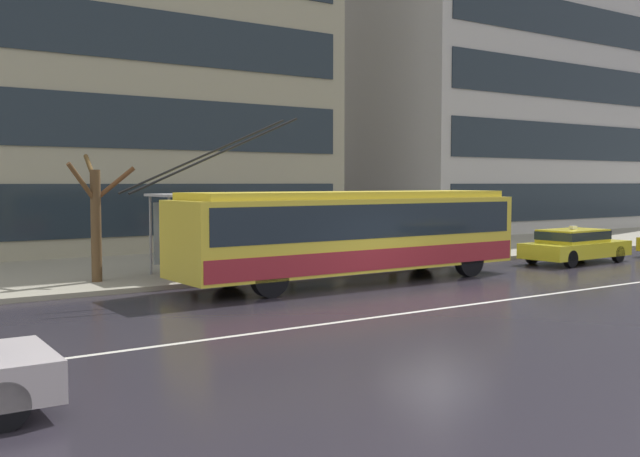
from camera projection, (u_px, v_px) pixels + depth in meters
The scene contains 13 objects.
ground_plane at pixel (435, 298), 18.87m from camera, with size 160.00×160.00×0.00m, color #27232B.
sidewalk_slab at pixel (244, 261), 27.37m from camera, with size 80.00×10.00×0.14m, color gray.
lane_centre_line at pixel (469, 305), 17.88m from camera, with size 72.00×0.14×0.01m, color silver.
trolleybus at pixel (353, 232), 21.92m from camera, with size 12.76×2.73×4.79m.
taxi_ahead_of_bus at pixel (575, 244), 27.17m from camera, with size 4.65×2.05×1.39m.
bus_shelter at pixel (215, 212), 23.26m from camera, with size 4.21×1.79×2.51m.
pedestrian_at_shelter at pixel (293, 239), 24.52m from camera, with size 0.50×0.50×1.60m.
pedestrian_approaching_curb at pixel (391, 215), 27.03m from camera, with size 1.22×1.22×2.03m.
pedestrian_walking_past at pixel (259, 219), 24.94m from camera, with size 1.45×1.45×1.98m.
pedestrian_waiting_by_pole at pixel (192, 226), 21.49m from camera, with size 1.23×1.23×2.00m.
street_tree_bare at pixel (96, 216), 20.98m from camera, with size 2.04×1.69×3.71m.
office_tower_corner_left at pixel (50, 14), 33.19m from camera, with size 23.74×13.71×21.30m.
office_tower_corner_right at pixel (496, 14), 47.93m from camera, with size 22.85×13.82×28.14m.
Camera 1 is at (-13.02, -13.77, 3.00)m, focal length 40.97 mm.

